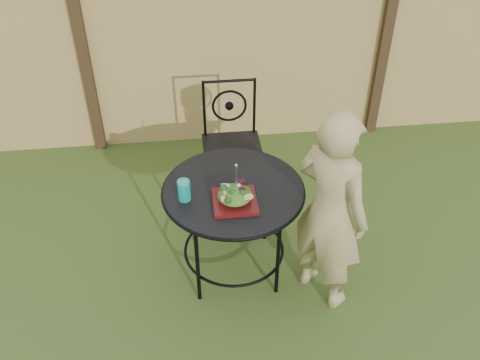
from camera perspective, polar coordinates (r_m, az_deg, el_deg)
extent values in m
plane|color=#234114|center=(3.61, 3.81, -14.69)|extent=(60.00, 60.00, 0.00)
cube|color=#D9B86B|center=(4.78, -0.25, 13.89)|extent=(8.00, 0.05, 1.80)
cube|color=black|center=(4.76, -16.34, 12.90)|extent=(0.09, 0.09, 1.90)
cube|color=black|center=(5.01, 15.25, 14.41)|extent=(0.09, 0.09, 1.90)
cylinder|color=black|center=(3.41, -0.72, -1.04)|extent=(0.90, 0.90, 0.02)
torus|color=black|center=(3.41, -0.72, -1.11)|extent=(0.92, 0.92, 0.02)
torus|color=black|center=(3.77, -0.65, -7.33)|extent=(0.70, 0.70, 0.02)
cylinder|color=black|center=(3.87, 2.78, -2.45)|extent=(0.03, 0.03, 0.71)
cylinder|color=black|center=(3.83, -4.98, -3.03)|extent=(0.03, 0.03, 0.71)
cylinder|color=black|center=(3.46, -4.58, -8.74)|extent=(0.03, 0.03, 0.71)
cylinder|color=black|center=(3.50, 4.09, -8.03)|extent=(0.03, 0.03, 0.71)
cube|color=black|center=(4.23, -0.82, 3.32)|extent=(0.46, 0.46, 0.03)
cylinder|color=black|center=(4.15, -1.19, 10.52)|extent=(0.42, 0.02, 0.02)
torus|color=black|center=(4.26, -1.15, 7.91)|extent=(0.28, 0.02, 0.28)
cylinder|color=black|center=(4.20, -3.22, -1.01)|extent=(0.02, 0.02, 0.44)
cylinder|color=black|center=(4.23, 2.18, -0.61)|extent=(0.02, 0.02, 0.44)
cylinder|color=black|center=(4.52, -3.58, 2.19)|extent=(0.02, 0.02, 0.44)
cylinder|color=black|center=(4.55, 1.46, 2.54)|extent=(0.02, 0.02, 0.44)
cylinder|color=black|center=(4.26, -3.84, 7.50)|extent=(0.02, 0.02, 0.50)
cylinder|color=black|center=(4.29, 1.54, 7.83)|extent=(0.02, 0.02, 0.50)
imported|color=tan|center=(3.30, 9.63, -3.33)|extent=(0.59, 0.62, 1.43)
cube|color=#470A0F|center=(3.29, -0.56, -2.30)|extent=(0.27, 0.27, 0.02)
ellipsoid|color=#235614|center=(3.26, -0.57, -1.61)|extent=(0.21, 0.21, 0.08)
cylinder|color=silver|center=(3.18, -0.40, 0.20)|extent=(0.01, 0.01, 0.18)
cylinder|color=#0EA996|center=(3.30, -5.99, -1.10)|extent=(0.08, 0.08, 0.14)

